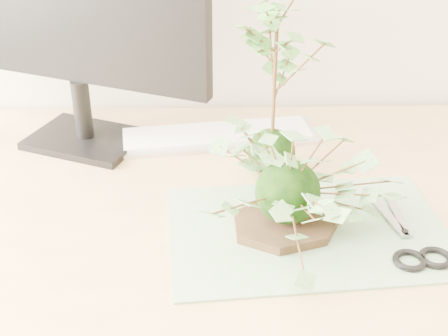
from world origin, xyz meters
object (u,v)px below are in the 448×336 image
at_px(monitor, 71,7).
at_px(keyboard, 217,136).
at_px(maple_kokedama, 276,40).
at_px(desk, 267,234).
at_px(ivy_kokedama, 289,165).

bearing_deg(monitor, keyboard, 23.53).
bearing_deg(maple_kokedama, desk, -97.03).
bearing_deg(maple_kokedama, ivy_kokedama, -87.52).
distance_m(ivy_kokedama, maple_kokedama, 0.22).
bearing_deg(ivy_kokedama, keyboard, 108.17).
distance_m(desk, keyboard, 0.24).
height_order(desk, maple_kokedama, maple_kokedama).
bearing_deg(desk, maple_kokedama, 82.97).
bearing_deg(monitor, maple_kokedama, 2.22).
bearing_deg(ivy_kokedama, monitor, 139.24).
height_order(ivy_kokedama, maple_kokedama, maple_kokedama).
relative_size(ivy_kokedama, keyboard, 0.75).
height_order(maple_kokedama, monitor, monitor).
relative_size(keyboard, monitor, 0.83).
xyz_separation_m(maple_kokedama, monitor, (-0.35, 0.13, 0.02)).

